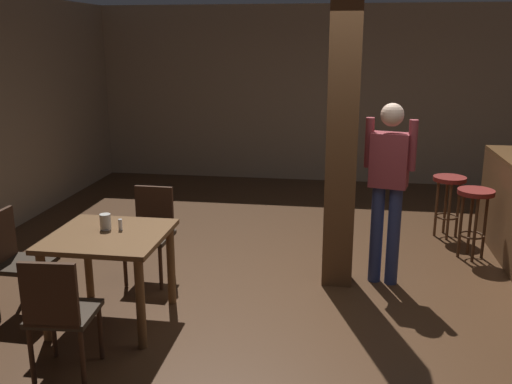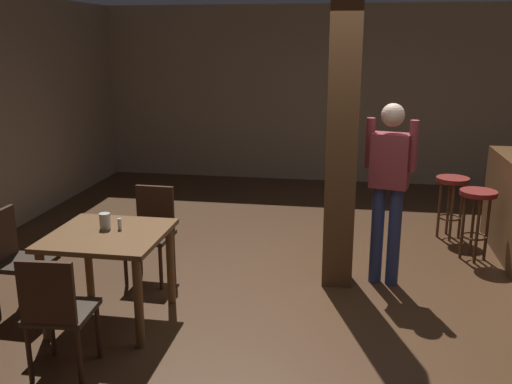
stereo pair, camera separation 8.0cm
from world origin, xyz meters
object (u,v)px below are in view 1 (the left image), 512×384
Objects in this scene: chair_west at (15,257)px; bar_stool_near at (475,206)px; chair_south at (59,311)px; napkin_cup at (105,222)px; chair_north at (151,229)px; bar_stool_mid at (449,191)px; salt_shaker at (120,225)px; dining_table at (110,249)px; standing_person at (388,181)px.

chair_west is 1.18× the size of bar_stool_near.
chair_south is 1.00m from napkin_cup.
napkin_cup is at bearing -97.22° from chair_north.
bar_stool_mid is (3.14, 2.50, -0.27)m from napkin_cup.
bar_stool_near is (3.18, 1.03, 0.07)m from chair_north.
dining_table is at bearing -125.24° from salt_shaker.
standing_person reaches higher than bar_stool_near.
chair_west is 0.52× the size of standing_person.
napkin_cup is (-0.05, 0.94, 0.32)m from chair_south.
chair_south is 3.05m from standing_person.
standing_person is 2.36× the size of bar_stool_mid.
chair_north is 0.85m from salt_shaker.
chair_north is 1.25m from chair_west.
chair_south is at bearing -94.59° from salt_shaker.
chair_west reaches higher than napkin_cup.
chair_north reaches higher than napkin_cup.
salt_shaker is 0.12× the size of bar_stool_near.
chair_south is 9.55× the size of salt_shaker.
standing_person is at bearing 41.17° from chair_south.
chair_south is at bearing -131.90° from bar_stool_mid.
chair_west is 0.96m from salt_shaker.
chair_north reaches higher than bar_stool_mid.
chair_south is 1.22× the size of bar_stool_mid.
chair_north is at bearing 87.40° from dining_table.
standing_person reaches higher than dining_table.
napkin_cup is at bearing 123.60° from dining_table.
chair_west reaches higher than dining_table.
chair_west is at bearing -179.98° from dining_table.
napkin_cup is (0.78, 0.09, 0.32)m from chair_west.
standing_person reaches higher than chair_north.
chair_west is (-0.83, 0.85, 0.00)m from chair_south.
bar_stool_near is at bearing -77.36° from bar_stool_mid.
chair_west is (-0.84, -0.00, -0.12)m from dining_table.
chair_south is at bearing -86.97° from napkin_cup.
standing_person is (2.27, 1.98, 0.50)m from chair_south.
dining_table is 2.55m from standing_person.
chair_north is 6.80× the size of napkin_cup.
salt_shaker is at bearing -154.62° from standing_person.
dining_table is 1.02× the size of chair_south.
standing_person is at bearing 24.20° from napkin_cup.
chair_south is (-0.01, -0.85, -0.12)m from dining_table.
napkin_cup reaches higher than bar_stool_mid.
salt_shaker is at bearing -149.99° from bar_stool_near.
chair_north is (0.04, 0.88, -0.12)m from dining_table.
salt_shaker is at bearing -88.17° from chair_north.
bar_stool_mid is at bearing 48.10° from chair_south.
chair_south and chair_west have the same top height.
chair_west is at bearing -159.89° from standing_person.
bar_stool_near is at bearing 17.99° from chair_north.
salt_shaker is (0.07, 0.09, 0.18)m from dining_table.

